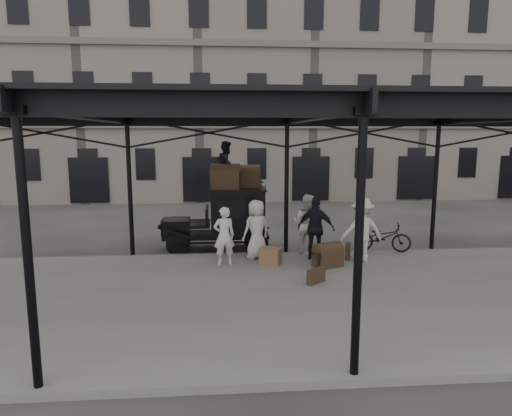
{
  "coord_description": "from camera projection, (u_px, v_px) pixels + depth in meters",
  "views": [
    {
      "loc": [
        -2.15,
        -12.58,
        4.02
      ],
      "look_at": [
        -1.03,
        1.6,
        1.7
      ],
      "focal_mm": 32.0,
      "sensor_mm": 36.0,
      "label": 1
    }
  ],
  "objects": [
    {
      "name": "ground",
      "position": [
        296.0,
        274.0,
        13.19
      ],
      "size": [
        120.0,
        120.0,
        0.0
      ],
      "primitive_type": "plane",
      "color": "#383533",
      "rests_on": "ground"
    },
    {
      "name": "platform",
      "position": [
        309.0,
        296.0,
        11.21
      ],
      "size": [
        28.0,
        8.0,
        0.15
      ],
      "primitive_type": "cube",
      "color": "slate",
      "rests_on": "ground"
    },
    {
      "name": "canopy",
      "position": [
        310.0,
        109.0,
        10.76
      ],
      "size": [
        22.5,
        9.0,
        4.74
      ],
      "color": "black",
      "rests_on": "ground"
    },
    {
      "name": "building_frontage",
      "position": [
        252.0,
        88.0,
        29.77
      ],
      "size": [
        64.0,
        8.0,
        14.0
      ],
      "primitive_type": "cube",
      "color": "slate",
      "rests_on": "ground"
    },
    {
      "name": "taxi",
      "position": [
        228.0,
        216.0,
        15.78
      ],
      "size": [
        3.65,
        1.55,
        2.18
      ],
      "color": "black",
      "rests_on": "ground"
    },
    {
      "name": "porter_left",
      "position": [
        224.0,
        236.0,
        13.54
      ],
      "size": [
        0.71,
        0.53,
        1.75
      ],
      "primitive_type": "imported",
      "rotation": [
        0.0,
        0.0,
        3.33
      ],
      "color": "silver",
      "rests_on": "platform"
    },
    {
      "name": "porter_midleft",
      "position": [
        307.0,
        224.0,
        14.83
      ],
      "size": [
        1.19,
        1.14,
        1.94
      ],
      "primitive_type": "imported",
      "rotation": [
        0.0,
        0.0,
        2.55
      ],
      "color": "silver",
      "rests_on": "platform"
    },
    {
      "name": "porter_centre",
      "position": [
        256.0,
        229.0,
        14.23
      ],
      "size": [
        1.08,
        0.95,
        1.85
      ],
      "primitive_type": "imported",
      "rotation": [
        0.0,
        0.0,
        3.63
      ],
      "color": "beige",
      "rests_on": "platform"
    },
    {
      "name": "porter_official",
      "position": [
        316.0,
        228.0,
        14.07
      ],
      "size": [
        1.25,
        0.93,
        1.97
      ],
      "primitive_type": "imported",
      "rotation": [
        0.0,
        0.0,
        2.7
      ],
      "color": "black",
      "rests_on": "platform"
    },
    {
      "name": "porter_right",
      "position": [
        362.0,
        230.0,
        13.9
      ],
      "size": [
        1.29,
        0.76,
        1.97
      ],
      "primitive_type": "imported",
      "rotation": [
        0.0,
        0.0,
        3.17
      ],
      "color": "beige",
      "rests_on": "platform"
    },
    {
      "name": "bicycle",
      "position": [
        382.0,
        237.0,
        15.11
      ],
      "size": [
        1.95,
        1.12,
        0.97
      ],
      "primitive_type": "imported",
      "rotation": [
        0.0,
        0.0,
        1.3
      ],
      "color": "black",
      "rests_on": "platform"
    },
    {
      "name": "porter_roof",
      "position": [
        227.0,
        165.0,
        15.4
      ],
      "size": [
        0.76,
        0.89,
        1.6
      ],
      "primitive_type": "imported",
      "rotation": [
        0.0,
        0.0,
        1.35
      ],
      "color": "black",
      "rests_on": "taxi"
    },
    {
      "name": "steamer_trunk_roof_near",
      "position": [
        226.0,
        178.0,
        15.32
      ],
      "size": [
        1.05,
        0.73,
        0.71
      ],
      "primitive_type": null,
      "rotation": [
        0.0,
        0.0,
        -0.15
      ],
      "color": "#412A1E",
      "rests_on": "taxi"
    },
    {
      "name": "steamer_trunk_roof_far",
      "position": [
        247.0,
        178.0,
        15.82
      ],
      "size": [
        0.9,
        0.57,
        0.65
      ],
      "primitive_type": null,
      "rotation": [
        0.0,
        0.0,
        -0.03
      ],
      "color": "#412A1E",
      "rests_on": "taxi"
    },
    {
      "name": "steamer_trunk_platform",
      "position": [
        328.0,
        257.0,
        13.41
      ],
      "size": [
        0.95,
        0.78,
        0.6
      ],
      "primitive_type": null,
      "rotation": [
        0.0,
        0.0,
        0.41
      ],
      "color": "#412A1E",
      "rests_on": "platform"
    },
    {
      "name": "wicker_hamper",
      "position": [
        270.0,
        256.0,
        13.65
      ],
      "size": [
        0.73,
        0.65,
        0.5
      ],
      "primitive_type": "cube",
      "rotation": [
        0.0,
        0.0,
        -0.41
      ],
      "color": "olive",
      "rests_on": "platform"
    },
    {
      "name": "suitcase_upright",
      "position": [
        348.0,
        251.0,
        14.31
      ],
      "size": [
        0.33,
        0.62,
        0.45
      ],
      "primitive_type": "cube",
      "rotation": [
        0.0,
        0.0,
        -0.31
      ],
      "color": "#412A1E",
      "rests_on": "platform"
    },
    {
      "name": "suitcase_flat",
      "position": [
        316.0,
        276.0,
        11.91
      ],
      "size": [
        0.56,
        0.5,
        0.4
      ],
      "primitive_type": "cube",
      "rotation": [
        0.0,
        0.0,
        0.68
      ],
      "color": "#412A1E",
      "rests_on": "platform"
    }
  ]
}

